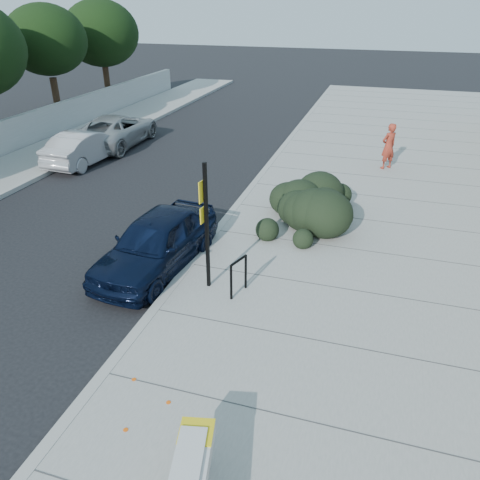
# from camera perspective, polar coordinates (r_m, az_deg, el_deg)

# --- Properties ---
(ground) EXTENTS (120.00, 120.00, 0.00)m
(ground) POSITION_cam_1_polar(r_m,az_deg,el_deg) (10.40, -10.35, -8.94)
(ground) COLOR black
(ground) RESTS_ON ground
(sidewalk_near) EXTENTS (11.20, 50.00, 0.15)m
(sidewalk_near) POSITION_cam_1_polar(r_m,az_deg,el_deg) (13.78, 21.18, -0.43)
(sidewalk_near) COLOR gray
(sidewalk_near) RESTS_ON ground
(curb_near) EXTENTS (0.22, 50.00, 0.17)m
(curb_near) POSITION_cam_1_polar(r_m,az_deg,el_deg) (14.32, -1.50, 2.67)
(curb_near) COLOR #9E9E99
(curb_near) RESTS_ON ground
(curb_far) EXTENTS (0.22, 50.00, 0.17)m
(curb_far) POSITION_cam_1_polar(r_m,az_deg,el_deg) (18.33, -26.08, 5.49)
(curb_far) COLOR #9E9E99
(curb_far) RESTS_ON ground
(tree_far_e) EXTENTS (4.00, 4.00, 5.90)m
(tree_far_e) POSITION_cam_1_polar(r_m,az_deg,el_deg) (27.13, -22.55, 21.57)
(tree_far_e) COLOR #332114
(tree_far_e) RESTS_ON ground
(tree_far_f) EXTENTS (4.40, 4.40, 6.07)m
(tree_far_f) POSITION_cam_1_polar(r_m,az_deg,el_deg) (31.21, -16.59, 22.98)
(tree_far_f) COLOR #332114
(tree_far_f) RESTS_ON ground
(bike_rack) EXTENTS (0.23, 0.58, 0.88)m
(bike_rack) POSITION_cam_1_polar(r_m,az_deg,el_deg) (10.36, -0.18, -4.05)
(bike_rack) COLOR black
(bike_rack) RESTS_ON sidewalk_near
(sign_post) EXTENTS (0.13, 0.34, 2.97)m
(sign_post) POSITION_cam_1_polar(r_m,az_deg,el_deg) (10.13, -4.19, 2.41)
(sign_post) COLOR black
(sign_post) RESTS_ON sidewalk_near
(hedge) EXTENTS (2.61, 4.04, 1.40)m
(hedge) POSITION_cam_1_polar(r_m,az_deg,el_deg) (13.99, 8.35, 5.16)
(hedge) COLOR black
(hedge) RESTS_ON sidewalk_near
(sedan_navy) EXTENTS (2.11, 4.33, 1.42)m
(sedan_navy) POSITION_cam_1_polar(r_m,az_deg,el_deg) (11.74, -10.13, -0.28)
(sedan_navy) COLOR black
(sedan_navy) RESTS_ON ground
(wagon_silver) EXTENTS (1.64, 4.12, 1.33)m
(wagon_silver) POSITION_cam_1_polar(r_m,az_deg,el_deg) (20.47, -18.28, 10.75)
(wagon_silver) COLOR #ABABB0
(wagon_silver) RESTS_ON ground
(suv_silver) EXTENTS (2.47, 5.07, 1.39)m
(suv_silver) POSITION_cam_1_polar(r_m,az_deg,el_deg) (22.70, -14.82, 12.85)
(suv_silver) COLOR #9A9D9F
(suv_silver) RESTS_ON ground
(pedestrian) EXTENTS (0.75, 0.74, 1.75)m
(pedestrian) POSITION_cam_1_polar(r_m,az_deg,el_deg) (19.11, 17.65, 10.84)
(pedestrian) COLOR maroon
(pedestrian) RESTS_ON sidewalk_near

